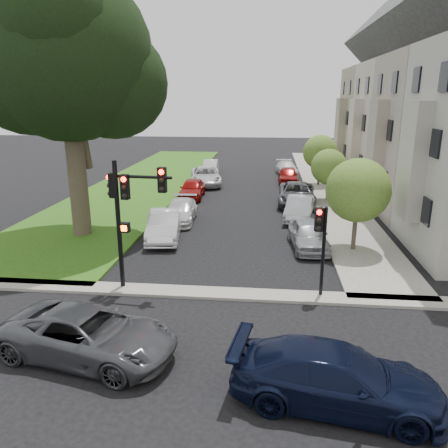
# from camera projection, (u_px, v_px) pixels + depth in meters

# --- Properties ---
(ground) EXTENTS (140.00, 140.00, 0.00)m
(ground) POSITION_uv_depth(u_px,v_px,m) (209.00, 320.00, 15.09)
(ground) COLOR black
(ground) RESTS_ON ground
(grass_strip) EXTENTS (8.00, 44.00, 0.12)m
(grass_strip) POSITION_uv_depth(u_px,v_px,m) (145.00, 182.00, 38.86)
(grass_strip) COLOR #244F11
(grass_strip) RESTS_ON ground
(sidewalk_right) EXTENTS (3.50, 44.00, 0.12)m
(sidewalk_right) POSITION_uv_depth(u_px,v_px,m) (325.00, 186.00, 37.32)
(sidewalk_right) COLOR gray
(sidewalk_right) RESTS_ON ground
(sidewalk_cross) EXTENTS (60.00, 1.00, 0.12)m
(sidewalk_cross) POSITION_uv_depth(u_px,v_px,m) (216.00, 293.00, 16.98)
(sidewalk_cross) COLOR gray
(sidewalk_cross) RESTS_ON ground
(house_b) EXTENTS (7.70, 7.55, 15.97)m
(house_b) POSITION_uv_depth(u_px,v_px,m) (443.00, 105.00, 26.72)
(house_b) COLOR tan
(house_b) RESTS_ON ground
(house_c) EXTENTS (7.70, 7.55, 15.97)m
(house_c) POSITION_uv_depth(u_px,v_px,m) (407.00, 103.00, 33.88)
(house_c) COLOR #C2B1A3
(house_c) RESTS_ON ground
(house_d) EXTENTS (7.70, 7.55, 15.97)m
(house_d) POSITION_uv_depth(u_px,v_px,m) (383.00, 102.00, 41.04)
(house_d) COLOR tan
(house_d) RESTS_ON ground
(eucalyptus) EXTENTS (9.70, 8.81, 13.75)m
(eucalyptus) POSITION_uv_depth(u_px,v_px,m) (65.00, 55.00, 21.64)
(eucalyptus) COLOR #372E1E
(eucalyptus) RESTS_ON ground
(small_tree_a) EXTENTS (3.09, 3.09, 4.64)m
(small_tree_a) POSITION_uv_depth(u_px,v_px,m) (358.00, 190.00, 20.94)
(small_tree_a) COLOR #372E1E
(small_tree_a) RESTS_ON ground
(small_tree_b) EXTENTS (2.57, 2.57, 3.85)m
(small_tree_b) POSITION_uv_depth(u_px,v_px,m) (329.00, 167.00, 31.26)
(small_tree_b) COLOR #372E1E
(small_tree_b) RESTS_ON ground
(small_tree_c) EXTENTS (2.89, 2.89, 4.34)m
(small_tree_c) POSITION_uv_depth(u_px,v_px,m) (320.00, 152.00, 36.84)
(small_tree_c) COLOR #372E1E
(small_tree_c) RESTS_ON ground
(traffic_signal_main) EXTENTS (2.52, 0.66, 5.15)m
(traffic_signal_main) POSITION_uv_depth(u_px,v_px,m) (128.00, 203.00, 16.56)
(traffic_signal_main) COLOR black
(traffic_signal_main) RESTS_ON ground
(traffic_signal_secondary) EXTENTS (0.47, 0.38, 3.58)m
(traffic_signal_secondary) POSITION_uv_depth(u_px,v_px,m) (321.00, 235.00, 16.10)
(traffic_signal_secondary) COLOR black
(traffic_signal_secondary) RESTS_ON ground
(car_cross_near) EXTENTS (5.65, 3.46, 1.46)m
(car_cross_near) POSITION_uv_depth(u_px,v_px,m) (89.00, 334.00, 12.78)
(car_cross_near) COLOR #3F4247
(car_cross_near) RESTS_ON ground
(car_cross_far) EXTENTS (5.52, 2.92, 1.53)m
(car_cross_far) POSITION_uv_depth(u_px,v_px,m) (336.00, 377.00, 10.77)
(car_cross_far) COLOR black
(car_cross_far) RESTS_ON ground
(car_parked_0) EXTENTS (2.07, 4.35, 1.43)m
(car_parked_0) POSITION_uv_depth(u_px,v_px,m) (308.00, 235.00, 22.03)
(car_parked_0) COLOR #999BA0
(car_parked_0) RESTS_ON ground
(car_parked_1) EXTENTS (2.17, 4.54, 1.43)m
(car_parked_1) POSITION_uv_depth(u_px,v_px,m) (299.00, 208.00, 27.23)
(car_parked_1) COLOR #999BA0
(car_parked_1) RESTS_ON ground
(car_parked_2) EXTENTS (2.77, 5.60, 1.53)m
(car_parked_2) POSITION_uv_depth(u_px,v_px,m) (297.00, 194.00, 30.96)
(car_parked_2) COLOR #3F4247
(car_parked_2) RESTS_ON ground
(car_parked_3) EXTENTS (1.68, 4.18, 1.42)m
(car_parked_3) POSITION_uv_depth(u_px,v_px,m) (288.00, 175.00, 38.54)
(car_parked_3) COLOR maroon
(car_parked_3) RESTS_ON ground
(car_parked_4) EXTENTS (2.29, 4.61, 1.29)m
(car_parked_4) POSITION_uv_depth(u_px,v_px,m) (287.00, 168.00, 42.79)
(car_parked_4) COLOR silver
(car_parked_4) RESTS_ON ground
(car_parked_5) EXTENTS (2.23, 4.80, 1.52)m
(car_parked_5) POSITION_uv_depth(u_px,v_px,m) (164.00, 225.00, 23.44)
(car_parked_5) COLOR silver
(car_parked_5) RESTS_ON ground
(car_parked_6) EXTENTS (2.04, 4.59, 1.31)m
(car_parked_6) POSITION_uv_depth(u_px,v_px,m) (180.00, 211.00, 26.78)
(car_parked_6) COLOR silver
(car_parked_6) RESTS_ON ground
(car_parked_7) EXTENTS (1.82, 4.25, 1.43)m
(car_parked_7) POSITION_uv_depth(u_px,v_px,m) (192.00, 189.00, 33.00)
(car_parked_7) COLOR maroon
(car_parked_7) RESTS_ON ground
(car_parked_8) EXTENTS (3.50, 5.92, 1.54)m
(car_parked_8) POSITION_uv_depth(u_px,v_px,m) (206.00, 176.00, 37.87)
(car_parked_8) COLOR silver
(car_parked_8) RESTS_ON ground
(car_parked_9) EXTENTS (1.59, 4.05, 1.31)m
(car_parked_9) POSITION_uv_depth(u_px,v_px,m) (211.00, 167.00, 43.67)
(car_parked_9) COLOR silver
(car_parked_9) RESTS_ON ground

